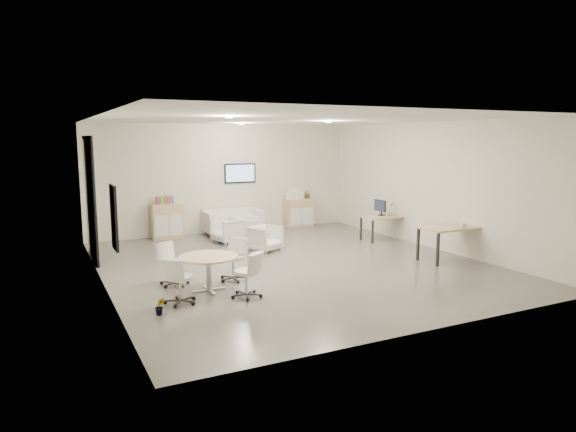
{
  "coord_description": "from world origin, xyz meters",
  "views": [
    {
      "loc": [
        -5.07,
        -10.02,
        2.8
      ],
      "look_at": [
        0.1,
        0.4,
        1.03
      ],
      "focal_mm": 32.0,
      "sensor_mm": 36.0,
      "label": 1
    }
  ],
  "objects_px": {
    "sideboard_left": "(167,221)",
    "loveseat": "(233,222)",
    "desk_front": "(452,230)",
    "armchair_right": "(265,237)",
    "armchair_left": "(228,229)",
    "round_table": "(208,261)",
    "sideboard_right": "(299,213)",
    "desk_rear": "(385,219)"
  },
  "relations": [
    {
      "from": "sideboard_left",
      "to": "loveseat",
      "type": "height_order",
      "value": "sideboard_left"
    },
    {
      "from": "sideboard_left",
      "to": "desk_front",
      "type": "distance_m",
      "value": 7.65
    },
    {
      "from": "sideboard_left",
      "to": "desk_front",
      "type": "relative_size",
      "value": 0.64
    },
    {
      "from": "sideboard_left",
      "to": "armchair_right",
      "type": "relative_size",
      "value": 1.41
    },
    {
      "from": "armchair_left",
      "to": "desk_front",
      "type": "height_order",
      "value": "desk_front"
    },
    {
      "from": "armchair_right",
      "to": "round_table",
      "type": "distance_m",
      "value": 3.54
    },
    {
      "from": "sideboard_left",
      "to": "desk_front",
      "type": "height_order",
      "value": "sideboard_left"
    },
    {
      "from": "round_table",
      "to": "sideboard_left",
      "type": "bearing_deg",
      "value": 84.6
    },
    {
      "from": "round_table",
      "to": "loveseat",
      "type": "bearing_deg",
      "value": 65.34
    },
    {
      "from": "sideboard_right",
      "to": "armchair_right",
      "type": "xyz_separation_m",
      "value": [
        -2.38,
        -2.75,
        -0.1
      ]
    },
    {
      "from": "armchair_left",
      "to": "armchair_right",
      "type": "xyz_separation_m",
      "value": [
        0.48,
        -1.39,
        -0.02
      ]
    },
    {
      "from": "sideboard_right",
      "to": "desk_rear",
      "type": "height_order",
      "value": "sideboard_right"
    },
    {
      "from": "sideboard_right",
      "to": "armchair_right",
      "type": "distance_m",
      "value": 3.64
    },
    {
      "from": "sideboard_left",
      "to": "armchair_left",
      "type": "xyz_separation_m",
      "value": [
        1.32,
        -1.35,
        -0.12
      ]
    },
    {
      "from": "armchair_left",
      "to": "armchair_right",
      "type": "relative_size",
      "value": 1.07
    },
    {
      "from": "sideboard_right",
      "to": "round_table",
      "type": "xyz_separation_m",
      "value": [
        -4.69,
        -5.41,
        0.13
      ]
    },
    {
      "from": "loveseat",
      "to": "armchair_left",
      "type": "xyz_separation_m",
      "value": [
        -0.57,
        -1.18,
        0.03
      ]
    },
    {
      "from": "armchair_left",
      "to": "armchair_right",
      "type": "distance_m",
      "value": 1.47
    },
    {
      "from": "loveseat",
      "to": "desk_rear",
      "type": "bearing_deg",
      "value": -35.81
    },
    {
      "from": "armchair_left",
      "to": "loveseat",
      "type": "bearing_deg",
      "value": 141.53
    },
    {
      "from": "sideboard_left",
      "to": "armchair_right",
      "type": "distance_m",
      "value": 3.28
    },
    {
      "from": "loveseat",
      "to": "desk_rear",
      "type": "xyz_separation_m",
      "value": [
        3.44,
        -2.74,
        0.25
      ]
    },
    {
      "from": "sideboard_right",
      "to": "armchair_left",
      "type": "height_order",
      "value": "sideboard_right"
    },
    {
      "from": "sideboard_right",
      "to": "loveseat",
      "type": "relative_size",
      "value": 0.53
    },
    {
      "from": "armchair_right",
      "to": "round_table",
      "type": "height_order",
      "value": "armchair_right"
    },
    {
      "from": "desk_front",
      "to": "desk_rear",
      "type": "bearing_deg",
      "value": 87.83
    },
    {
      "from": "sideboard_left",
      "to": "loveseat",
      "type": "xyz_separation_m",
      "value": [
        1.89,
        -0.17,
        -0.15
      ]
    },
    {
      "from": "sideboard_right",
      "to": "loveseat",
      "type": "bearing_deg",
      "value": -175.5
    },
    {
      "from": "armchair_right",
      "to": "armchair_left",
      "type": "bearing_deg",
      "value": 84.6
    },
    {
      "from": "armchair_left",
      "to": "round_table",
      "type": "bearing_deg",
      "value": -36.9
    },
    {
      "from": "armchair_right",
      "to": "sideboard_left",
      "type": "bearing_deg",
      "value": 98.8
    },
    {
      "from": "armchair_right",
      "to": "desk_rear",
      "type": "xyz_separation_m",
      "value": [
        3.54,
        -0.17,
        0.25
      ]
    },
    {
      "from": "sideboard_right",
      "to": "loveseat",
      "type": "xyz_separation_m",
      "value": [
        -2.29,
        -0.18,
        -0.11
      ]
    },
    {
      "from": "sideboard_left",
      "to": "desk_rear",
      "type": "height_order",
      "value": "sideboard_left"
    },
    {
      "from": "loveseat",
      "to": "armchair_right",
      "type": "xyz_separation_m",
      "value": [
        -0.09,
        -2.57,
        0.01
      ]
    },
    {
      "from": "armchair_right",
      "to": "desk_rear",
      "type": "height_order",
      "value": "armchair_right"
    },
    {
      "from": "sideboard_right",
      "to": "round_table",
      "type": "relative_size",
      "value": 0.83
    },
    {
      "from": "armchair_right",
      "to": "sideboard_right",
      "type": "bearing_deg",
      "value": 24.6
    },
    {
      "from": "loveseat",
      "to": "armchair_left",
      "type": "distance_m",
      "value": 1.31
    },
    {
      "from": "desk_rear",
      "to": "desk_front",
      "type": "height_order",
      "value": "desk_front"
    },
    {
      "from": "sideboard_left",
      "to": "armchair_left",
      "type": "height_order",
      "value": "sideboard_left"
    },
    {
      "from": "desk_rear",
      "to": "round_table",
      "type": "xyz_separation_m",
      "value": [
        -5.85,
        -2.49,
        -0.02
      ]
    }
  ]
}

